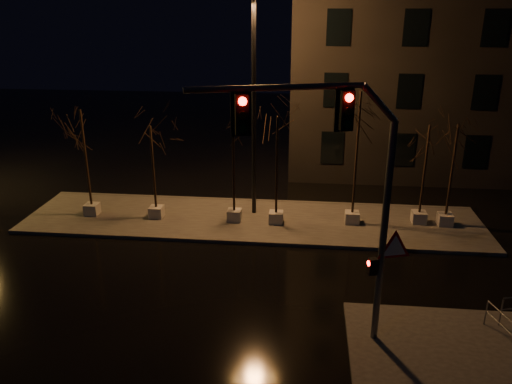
# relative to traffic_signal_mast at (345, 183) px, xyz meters

# --- Properties ---
(ground) EXTENTS (90.00, 90.00, 0.00)m
(ground) POSITION_rel_traffic_signal_mast_xyz_m (-3.59, 3.23, -5.31)
(ground) COLOR black
(ground) RESTS_ON ground
(median) EXTENTS (22.00, 5.00, 0.15)m
(median) POSITION_rel_traffic_signal_mast_xyz_m (-3.59, 9.23, -5.24)
(median) COLOR #403E39
(median) RESTS_ON ground
(sidewalk_corner) EXTENTS (7.00, 5.00, 0.15)m
(sidewalk_corner) POSITION_rel_traffic_signal_mast_xyz_m (3.91, -0.27, -5.24)
(sidewalk_corner) COLOR #403E39
(sidewalk_corner) RESTS_ON ground
(building) EXTENTS (25.00, 12.00, 15.00)m
(building) POSITION_rel_traffic_signal_mast_xyz_m (10.41, 21.23, 2.19)
(building) COLOR black
(building) RESTS_ON ground
(tree_0) EXTENTS (1.80, 1.80, 5.38)m
(tree_0) POSITION_rel_traffic_signal_mast_xyz_m (-11.53, 8.94, -1.08)
(tree_0) COLOR #B5B2A9
(tree_0) RESTS_ON median
(tree_1) EXTENTS (1.80, 1.80, 4.68)m
(tree_1) POSITION_rel_traffic_signal_mast_xyz_m (-8.25, 8.92, -1.61)
(tree_1) COLOR #B5B2A9
(tree_1) RESTS_ON median
(tree_2) EXTENTS (1.80, 1.80, 5.16)m
(tree_2) POSITION_rel_traffic_signal_mast_xyz_m (-4.41, 8.90, -1.25)
(tree_2) COLOR #B5B2A9
(tree_2) RESTS_ON median
(tree_3) EXTENTS (1.80, 1.80, 5.26)m
(tree_3) POSITION_rel_traffic_signal_mast_xyz_m (-2.40, 8.85, -1.17)
(tree_3) COLOR #B5B2A9
(tree_3) RESTS_ON median
(tree_4) EXTENTS (1.80, 1.80, 6.41)m
(tree_4) POSITION_rel_traffic_signal_mast_xyz_m (1.20, 9.22, -0.30)
(tree_4) COLOR #B5B2A9
(tree_4) RESTS_ON median
(tree_5) EXTENTS (1.80, 1.80, 4.86)m
(tree_5) POSITION_rel_traffic_signal_mast_xyz_m (4.37, 9.58, -1.47)
(tree_5) COLOR #B5B2A9
(tree_5) RESTS_ON median
(tree_6) EXTENTS (1.80, 1.80, 4.96)m
(tree_6) POSITION_rel_traffic_signal_mast_xyz_m (5.54, 9.42, -1.40)
(tree_6) COLOR #B5B2A9
(tree_6) RESTS_ON median
(traffic_signal_mast) EXTENTS (6.21, 1.89, 7.86)m
(traffic_signal_mast) POSITION_rel_traffic_signal_mast_xyz_m (0.00, 0.00, 0.00)
(traffic_signal_mast) COLOR #54575C
(traffic_signal_mast) RESTS_ON sidewalk_corner
(streetlight_main) EXTENTS (2.56, 0.72, 10.26)m
(streetlight_main) POSITION_rel_traffic_signal_mast_xyz_m (-3.57, 10.01, 0.76)
(streetlight_main) COLOR black
(streetlight_main) RESTS_ON median
(guard_rail_b) EXTENTS (0.55, 1.83, 0.90)m
(guard_rail_b) POSITION_rel_traffic_signal_mast_xyz_m (5.10, 0.52, -4.58)
(guard_rail_b) COLOR #54575C
(guard_rail_b) RESTS_ON sidewalk_corner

